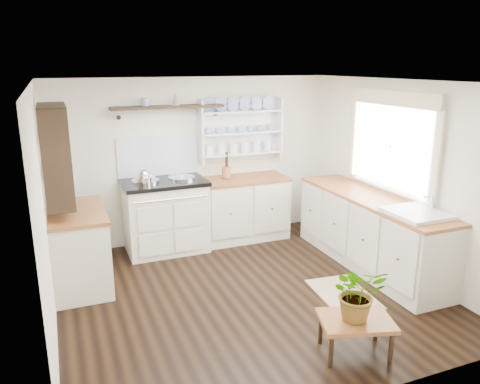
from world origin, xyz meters
name	(u,v)px	position (x,y,z in m)	size (l,w,h in m)	color
floor	(247,292)	(0.00, 0.00, 0.00)	(4.00, 3.80, 0.01)	black
wall_back	(196,160)	(0.00, 1.90, 1.15)	(4.00, 0.02, 2.30)	#EDE6CD
wall_right	(400,177)	(2.00, 0.00, 1.15)	(0.02, 3.80, 2.30)	#EDE6CD
wall_left	(44,216)	(-2.00, 0.00, 1.15)	(0.02, 3.80, 2.30)	#EDE6CD
ceiling	(248,82)	(0.00, 0.00, 2.30)	(4.00, 3.80, 0.01)	white
window	(391,141)	(1.95, 0.15, 1.56)	(0.08, 1.55, 1.22)	white
aga_cooker	(165,215)	(-0.54, 1.57, 0.50)	(1.10, 0.76, 1.01)	silver
back_cabinets	(243,207)	(0.60, 1.60, 0.46)	(1.27, 0.63, 0.90)	beige
right_cabinets	(370,231)	(1.70, 0.10, 0.46)	(0.62, 2.43, 0.90)	beige
belfast_sink	(416,224)	(1.70, -0.65, 0.80)	(0.55, 0.60, 0.45)	white
left_cabinets	(79,247)	(-1.70, 0.90, 0.46)	(0.62, 1.13, 0.90)	beige
plate_rack	(239,129)	(0.65, 1.86, 1.56)	(1.20, 0.22, 0.90)	white
high_shelf	(168,108)	(-0.40, 1.78, 1.91)	(1.50, 0.29, 0.16)	black
left_shelving	(56,154)	(-1.84, 0.90, 1.55)	(0.28, 0.80, 1.05)	black
kettle	(144,179)	(-0.82, 1.45, 1.05)	(0.19, 0.19, 0.24)	silver
utensil_crock	(226,172)	(0.38, 1.68, 0.99)	(0.13, 0.13, 0.15)	#AC603F
center_table	(356,323)	(0.43, -1.40, 0.29)	(0.72, 0.60, 0.34)	brown
potted_plant	(358,293)	(0.43, -1.40, 0.59)	(0.45, 0.39, 0.50)	#3F7233
floor_rug	(343,294)	(0.96, -0.46, 0.01)	(0.55, 0.85, 0.02)	#977B58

